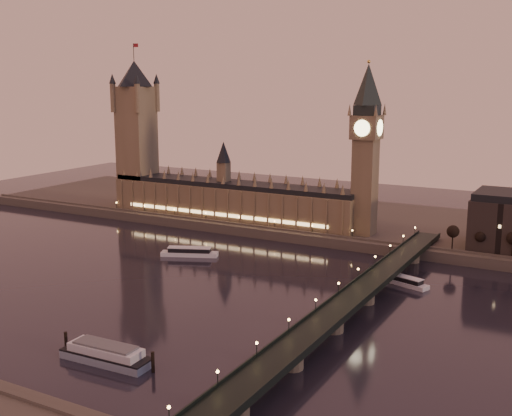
% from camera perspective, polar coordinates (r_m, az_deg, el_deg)
% --- Properties ---
extents(ground, '(700.00, 700.00, 0.00)m').
position_cam_1_polar(ground, '(320.01, -7.26, -6.71)').
color(ground, black).
rests_on(ground, ground).
extents(far_embankment, '(560.00, 130.00, 6.00)m').
position_cam_1_polar(far_embankment, '(447.03, 8.48, -1.15)').
color(far_embankment, '#423D35').
rests_on(far_embankment, ground).
extents(palace_of_westminster, '(180.00, 26.62, 52.00)m').
position_cam_1_polar(palace_of_westminster, '(434.30, -2.21, 1.11)').
color(palace_of_westminster, brown).
rests_on(palace_of_westminster, ground).
extents(victoria_tower, '(31.68, 31.68, 118.00)m').
position_cam_1_polar(victoria_tower, '(474.92, -10.59, 7.17)').
color(victoria_tower, brown).
rests_on(victoria_tower, ground).
extents(big_ben, '(17.68, 17.68, 104.00)m').
position_cam_1_polar(big_ben, '(388.74, 9.77, 6.05)').
color(big_ben, brown).
rests_on(big_ben, ground).
extents(westminster_bridge, '(13.20, 260.00, 15.30)m').
position_cam_1_polar(westminster_bridge, '(276.66, 8.40, -8.45)').
color(westminster_bridge, black).
rests_on(westminster_bridge, ground).
extents(bare_tree_0, '(6.38, 6.38, 12.96)m').
position_cam_1_polar(bare_tree_0, '(369.93, 17.30, -2.15)').
color(bare_tree_0, black).
rests_on(bare_tree_0, ground).
extents(bare_tree_1, '(6.38, 6.38, 12.96)m').
position_cam_1_polar(bare_tree_1, '(367.40, 19.58, -2.38)').
color(bare_tree_1, black).
rests_on(bare_tree_1, ground).
extents(cruise_boat_a, '(32.47, 19.00, 5.17)m').
position_cam_1_polar(cruise_boat_a, '(367.76, -5.93, -3.92)').
color(cruise_boat_a, silver).
rests_on(cruise_boat_a, ground).
extents(cruise_boat_b, '(25.36, 13.61, 4.55)m').
position_cam_1_polar(cruise_boat_b, '(323.29, 13.07, -6.35)').
color(cruise_boat_b, silver).
rests_on(cruise_boat_b, ground).
extents(moored_barge, '(40.31, 10.99, 7.39)m').
position_cam_1_polar(moored_barge, '(238.91, -13.19, -12.52)').
color(moored_barge, '#8090A3').
rests_on(moored_barge, ground).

